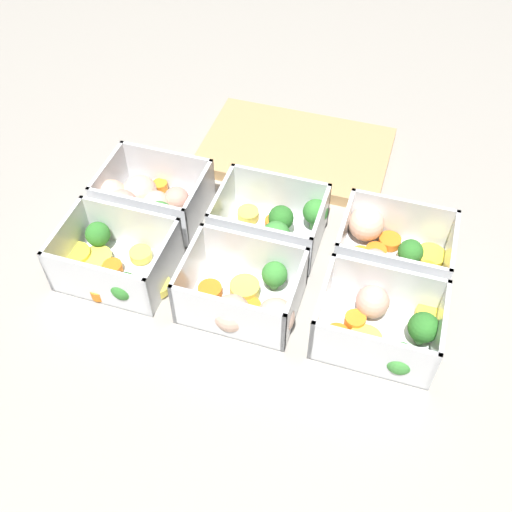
{
  "coord_description": "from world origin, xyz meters",
  "views": [
    {
      "loc": [
        0.15,
        -0.47,
        0.59
      ],
      "look_at": [
        0.0,
        0.0,
        0.02
      ],
      "focal_mm": 42.0,
      "sensor_mm": 36.0,
      "label": 1
    }
  ],
  "objects_px": {
    "container_near_center": "(248,298)",
    "container_far_right": "(387,248)",
    "container_near_right": "(384,325)",
    "container_near_left": "(112,262)",
    "container_far_left": "(143,200)",
    "container_far_center": "(272,225)"
  },
  "relations": [
    {
      "from": "container_near_right",
      "to": "container_far_center",
      "type": "bearing_deg",
      "value": 146.18
    },
    {
      "from": "container_near_left",
      "to": "container_near_center",
      "type": "xyz_separation_m",
      "value": [
        0.18,
        -0.0,
        0.0
      ]
    },
    {
      "from": "container_near_right",
      "to": "container_far_center",
      "type": "xyz_separation_m",
      "value": [
        -0.17,
        0.11,
        0.0
      ]
    },
    {
      "from": "container_near_left",
      "to": "container_far_center",
      "type": "distance_m",
      "value": 0.21
    },
    {
      "from": "container_far_center",
      "to": "container_near_center",
      "type": "bearing_deg",
      "value": -86.6
    },
    {
      "from": "container_near_right",
      "to": "container_far_left",
      "type": "xyz_separation_m",
      "value": [
        -0.35,
        0.11,
        0.0
      ]
    },
    {
      "from": "container_near_center",
      "to": "container_far_center",
      "type": "height_order",
      "value": "same"
    },
    {
      "from": "container_near_center",
      "to": "container_near_right",
      "type": "height_order",
      "value": "same"
    },
    {
      "from": "container_near_right",
      "to": "container_far_right",
      "type": "bearing_deg",
      "value": 97.42
    },
    {
      "from": "container_near_left",
      "to": "container_far_left",
      "type": "xyz_separation_m",
      "value": [
        -0.01,
        0.11,
        0.0
      ]
    },
    {
      "from": "container_near_left",
      "to": "container_far_right",
      "type": "distance_m",
      "value": 0.35
    },
    {
      "from": "container_far_right",
      "to": "container_near_right",
      "type": "bearing_deg",
      "value": -82.58
    },
    {
      "from": "container_near_right",
      "to": "container_far_left",
      "type": "distance_m",
      "value": 0.37
    },
    {
      "from": "container_near_left",
      "to": "container_far_center",
      "type": "height_order",
      "value": "same"
    },
    {
      "from": "container_near_right",
      "to": "container_far_right",
      "type": "height_order",
      "value": "same"
    },
    {
      "from": "container_near_center",
      "to": "container_near_right",
      "type": "xyz_separation_m",
      "value": [
        0.16,
        0.01,
        -0.0
      ]
    },
    {
      "from": "container_near_center",
      "to": "container_far_right",
      "type": "relative_size",
      "value": 1.04
    },
    {
      "from": "container_far_left",
      "to": "container_far_center",
      "type": "xyz_separation_m",
      "value": [
        0.18,
        0.01,
        0.0
      ]
    },
    {
      "from": "container_near_left",
      "to": "container_far_center",
      "type": "relative_size",
      "value": 1.14
    },
    {
      "from": "container_near_left",
      "to": "container_near_right",
      "type": "bearing_deg",
      "value": 1.02
    },
    {
      "from": "container_near_center",
      "to": "container_far_left",
      "type": "relative_size",
      "value": 0.96
    },
    {
      "from": "container_near_left",
      "to": "container_near_center",
      "type": "relative_size",
      "value": 1.08
    }
  ]
}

